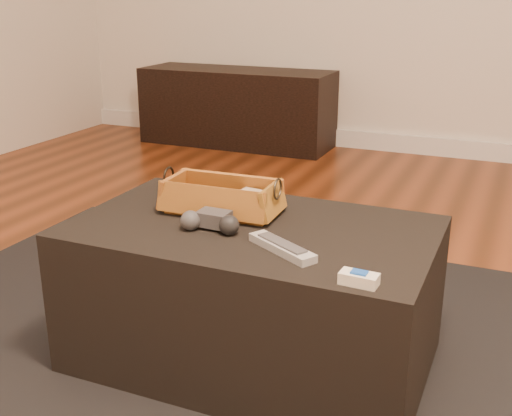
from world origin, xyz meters
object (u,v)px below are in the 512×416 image
at_px(media_cabinet, 237,107).
at_px(ottoman, 252,293).
at_px(game_controller, 211,221).
at_px(wicker_basket, 222,199).
at_px(cream_gadget, 359,278).
at_px(silver_remote, 282,247).
at_px(tv_remote, 215,206).

height_order(media_cabinet, ottoman, media_cabinet).
height_order(ottoman, game_controller, game_controller).
height_order(wicker_basket, cream_gadget, wicker_basket).
bearing_deg(game_controller, ottoman, 43.61).
relative_size(wicker_basket, silver_remote, 1.68).
relative_size(ottoman, cream_gadget, 11.36).
bearing_deg(tv_remote, media_cabinet, 105.47).
bearing_deg(tv_remote, ottoman, -28.12).
relative_size(tv_remote, game_controller, 1.07).
distance_m(ottoman, game_controller, 0.27).
xyz_separation_m(tv_remote, silver_remote, (0.29, -0.19, -0.01)).
relative_size(media_cabinet, tv_remote, 7.29).
bearing_deg(silver_remote, media_cabinet, 117.25).
bearing_deg(media_cabinet, game_controller, -66.29).
bearing_deg(game_controller, tv_remote, 113.50).
relative_size(ottoman, tv_remote, 5.46).
height_order(ottoman, wicker_basket, wicker_basket).
xyz_separation_m(tv_remote, wicker_basket, (0.02, 0.01, 0.02)).
height_order(media_cabinet, game_controller, media_cabinet).
bearing_deg(media_cabinet, cream_gadget, -60.04).
bearing_deg(silver_remote, tv_remote, 146.10).
height_order(media_cabinet, silver_remote, media_cabinet).
height_order(ottoman, cream_gadget, cream_gadget).
relative_size(game_controller, cream_gadget, 1.95).
xyz_separation_m(tv_remote, cream_gadget, (0.51, -0.30, -0.01)).
height_order(game_controller, cream_gadget, game_controller).
bearing_deg(cream_gadget, ottoman, 146.04).
bearing_deg(wicker_basket, game_controller, -74.41).
bearing_deg(tv_remote, cream_gadget, -38.63).
relative_size(ottoman, silver_remote, 4.74).
bearing_deg(ottoman, media_cabinet, 115.97).
bearing_deg(cream_gadget, media_cabinet, 119.96).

